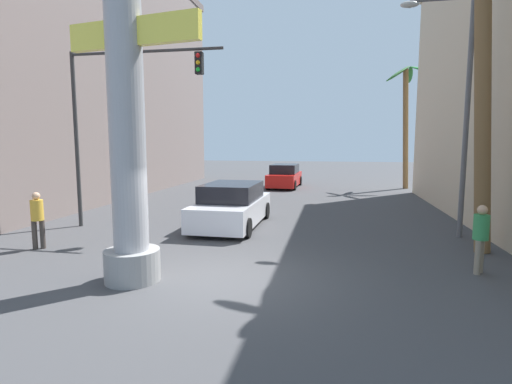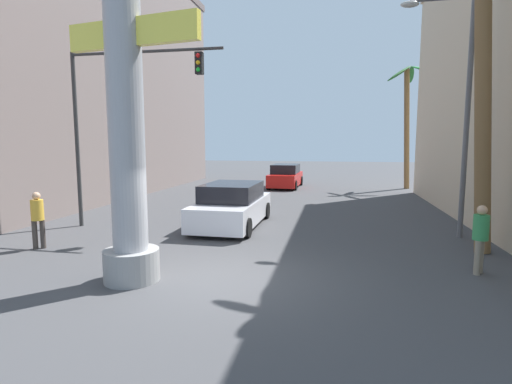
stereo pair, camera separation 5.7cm
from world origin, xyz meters
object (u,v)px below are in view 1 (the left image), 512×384
(street_lamp, at_px, (457,95))
(palm_tree_far_right, at_px, (407,113))
(pedestrian_by_sign, at_px, (481,234))
(palm_tree_near_right, at_px, (485,54))
(car_lead, at_px, (232,206))
(traffic_light_mast, at_px, (118,104))
(car_far, at_px, (285,176))
(neon_sign_pole, at_px, (124,45))
(pedestrian_curb_left, at_px, (37,216))

(street_lamp, distance_m, palm_tree_far_right, 13.92)
(pedestrian_by_sign, bearing_deg, palm_tree_near_right, 76.34)
(car_lead, distance_m, pedestrian_by_sign, 8.05)
(traffic_light_mast, distance_m, palm_tree_far_right, 18.89)
(traffic_light_mast, relative_size, car_far, 1.36)
(car_far, bearing_deg, street_lamp, -62.44)
(neon_sign_pole, distance_m, street_lamp, 9.87)
(car_lead, bearing_deg, pedestrian_curb_left, -138.52)
(traffic_light_mast, relative_size, palm_tree_near_right, 0.67)
(car_lead, xyz_separation_m, car_far, (0.39, 12.93, -0.00))
(neon_sign_pole, relative_size, traffic_light_mast, 1.72)
(street_lamp, distance_m, pedestrian_by_sign, 5.22)
(car_far, bearing_deg, neon_sign_pole, -93.31)
(neon_sign_pole, bearing_deg, pedestrian_by_sign, 14.34)
(street_lamp, relative_size, pedestrian_by_sign, 4.67)
(car_far, bearing_deg, traffic_light_mast, -106.50)
(car_lead, height_order, palm_tree_near_right, palm_tree_near_right)
(street_lamp, height_order, pedestrian_by_sign, street_lamp)
(traffic_light_mast, distance_m, car_lead, 5.30)
(palm_tree_near_right, bearing_deg, palm_tree_far_right, 87.18)
(street_lamp, bearing_deg, pedestrian_by_sign, -95.68)
(pedestrian_by_sign, bearing_deg, palm_tree_far_right, 85.89)
(pedestrian_curb_left, bearing_deg, palm_tree_far_right, 54.05)
(palm_tree_far_right, height_order, pedestrian_by_sign, palm_tree_far_right)
(car_far, distance_m, pedestrian_curb_left, 17.77)
(street_lamp, height_order, palm_tree_far_right, palm_tree_far_right)
(car_lead, distance_m, car_far, 12.94)
(car_lead, xyz_separation_m, pedestrian_by_sign, (6.92, -4.11, 0.20))
(car_lead, xyz_separation_m, palm_tree_near_right, (7.42, -2.04, 4.60))
(neon_sign_pole, height_order, car_lead, neon_sign_pole)
(traffic_light_mast, bearing_deg, pedestrian_curb_left, -106.25)
(pedestrian_by_sign, bearing_deg, pedestrian_curb_left, 179.98)
(neon_sign_pole, height_order, pedestrian_curb_left, neon_sign_pole)
(traffic_light_mast, xyz_separation_m, car_far, (4.14, 13.98, -3.60))
(palm_tree_near_right, distance_m, pedestrian_curb_left, 13.00)
(neon_sign_pole, relative_size, pedestrian_curb_left, 6.45)
(car_far, xyz_separation_m, pedestrian_by_sign, (6.53, -17.04, 0.20))
(street_lamp, height_order, pedestrian_curb_left, street_lamp)
(pedestrian_by_sign, relative_size, pedestrian_curb_left, 0.98)
(car_far, relative_size, palm_tree_far_right, 0.57)
(car_far, bearing_deg, palm_tree_far_right, 4.78)
(car_lead, bearing_deg, neon_sign_pole, -96.69)
(neon_sign_pole, bearing_deg, palm_tree_near_right, 26.29)
(neon_sign_pole, distance_m, palm_tree_far_right, 21.57)
(car_lead, distance_m, palm_tree_far_right, 16.40)
(neon_sign_pole, distance_m, car_lead, 7.43)
(pedestrian_by_sign, height_order, pedestrian_curb_left, pedestrian_curb_left)
(pedestrian_by_sign, distance_m, pedestrian_curb_left, 11.56)
(car_far, relative_size, pedestrian_by_sign, 2.81)
(street_lamp, bearing_deg, palm_tree_far_right, 86.32)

